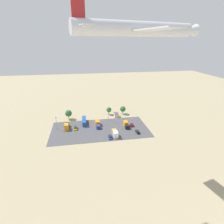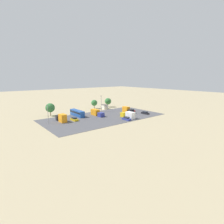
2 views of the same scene
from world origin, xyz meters
The scene contains 17 objects.
ground_plane centered at (0.00, 0.00, 0.00)m, with size 400.00×400.00×0.00m, color tan.
parking_lot_surface centered at (0.00, 10.59, 0.04)m, with size 60.07×30.07×0.08m.
shed_building centered at (-13.81, -7.83, 1.39)m, with size 3.24×3.97×2.77m.
bus centered at (9.57, -0.01, 1.72)m, with size 2.55×11.47×3.05m.
parked_car_0 centered at (-21.79, 18.75, 0.68)m, with size 1.77×4.57×1.43m.
parked_car_1 centered at (-20.94, 9.33, 0.69)m, with size 1.80×4.01×1.47m.
parked_car_2 centered at (15.18, 7.76, 0.72)m, with size 1.97×4.67×1.54m.
parked_car_3 centered at (-4.49, 22.20, 0.72)m, with size 1.93×4.60×1.53m.
parked_truck_0 centered at (-16.96, 9.79, 1.54)m, with size 2.46×7.16×3.20m.
parked_truck_1 centered at (-7.82, 19.99, 1.58)m, with size 2.52×8.23×3.28m.
parked_truck_2 centered at (1.00, 5.41, 1.48)m, with size 2.55×9.24×3.06m.
parked_truck_3 centered at (20.56, 5.98, 1.72)m, with size 2.47×7.36×3.59m.
tree_near_shed centered at (-9.15, -12.52, 3.76)m, with size 3.85×3.85×5.70m.
tree_apron_mid centered at (20.15, -9.23, 4.29)m, with size 4.73×4.73×6.67m.
tree_apron_far centered at (-19.77, -12.02, 3.92)m, with size 4.33×4.33×6.09m.
light_pole_lot_centre centered at (-7.09, -1.92, 5.11)m, with size 0.90×0.28×9.18m.
light_pole_lot_edge centered at (26.51, 5.97, 4.63)m, with size 0.90×0.28×8.25m.
Camera 2 is at (50.96, 80.19, 20.09)m, focal length 28.00 mm.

